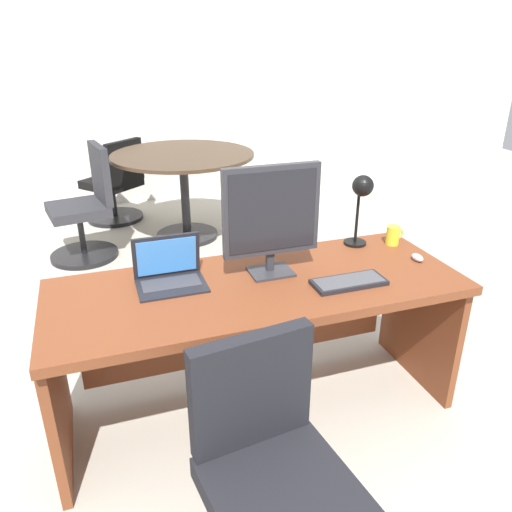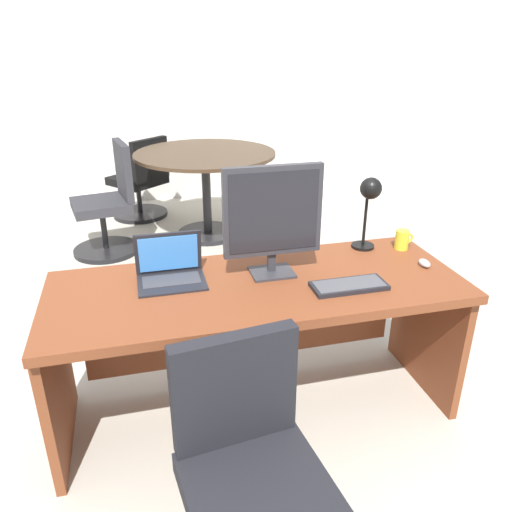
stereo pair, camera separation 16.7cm
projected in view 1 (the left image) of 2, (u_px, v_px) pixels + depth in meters
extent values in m
plane|color=#B7B2A3|center=(195.00, 282.00, 3.84)|extent=(12.00, 12.00, 0.00)
cube|color=silver|center=(142.00, 71.00, 5.23)|extent=(10.00, 0.10, 2.80)
cube|color=brown|center=(259.00, 287.00, 2.26)|extent=(1.88, 0.72, 0.04)
cube|color=brown|center=(56.00, 394.00, 2.14)|extent=(0.04, 0.63, 0.68)
cube|color=brown|center=(419.00, 321.00, 2.68)|extent=(0.04, 0.63, 0.68)
cube|color=brown|center=(242.00, 320.00, 2.63)|extent=(1.66, 0.02, 0.47)
cube|color=#2D2D33|center=(271.00, 272.00, 2.35)|extent=(0.20, 0.16, 0.01)
cube|color=#2D2D33|center=(270.00, 261.00, 2.34)|extent=(0.04, 0.02, 0.09)
cube|color=#2D2D33|center=(271.00, 211.00, 2.22)|extent=(0.45, 0.04, 0.41)
cube|color=black|center=(273.00, 212.00, 2.21)|extent=(0.41, 0.00, 0.37)
cube|color=black|center=(172.00, 286.00, 2.22)|extent=(0.30, 0.22, 0.01)
cube|color=#38383D|center=(171.00, 283.00, 2.23)|extent=(0.26, 0.12, 0.00)
cube|color=black|center=(166.00, 255.00, 2.26)|extent=(0.30, 0.05, 0.21)
cube|color=#3F8CEA|center=(167.00, 256.00, 2.25)|extent=(0.27, 0.03, 0.17)
cube|color=black|center=(349.00, 282.00, 2.24)|extent=(0.34, 0.14, 0.02)
cube|color=#47474C|center=(349.00, 280.00, 2.23)|extent=(0.31, 0.12, 0.00)
ellipsoid|color=#B7BABF|center=(417.00, 258.00, 2.47)|extent=(0.04, 0.08, 0.03)
cylinder|color=black|center=(355.00, 243.00, 2.67)|extent=(0.12, 0.12, 0.01)
cylinder|color=black|center=(357.00, 217.00, 2.61)|extent=(0.02, 0.02, 0.28)
sphere|color=black|center=(363.00, 186.00, 2.52)|extent=(0.11, 0.11, 0.11)
cylinder|color=yellow|center=(393.00, 235.00, 2.65)|extent=(0.07, 0.07, 0.10)
torus|color=yellow|center=(399.00, 234.00, 2.66)|extent=(0.06, 0.01, 0.06)
cube|color=black|center=(281.00, 493.00, 1.60)|extent=(0.52, 0.52, 0.08)
cube|color=black|center=(252.00, 390.00, 1.68)|extent=(0.44, 0.12, 0.43)
cylinder|color=black|center=(187.00, 235.00, 4.70)|extent=(0.57, 0.57, 0.04)
cylinder|color=black|center=(185.00, 196.00, 4.55)|extent=(0.08, 0.08, 0.73)
cylinder|color=#3F2D1E|center=(183.00, 155.00, 4.39)|extent=(1.27, 1.27, 0.03)
cylinder|color=black|center=(85.00, 255.00, 4.27)|extent=(0.56, 0.56, 0.04)
cylinder|color=black|center=(82.00, 234.00, 4.19)|extent=(0.05, 0.05, 0.35)
cube|color=#2D2D33|center=(78.00, 210.00, 4.11)|extent=(0.54, 0.54, 0.08)
cube|color=#2D2D33|center=(100.00, 173.00, 4.09)|extent=(0.14, 0.44, 0.47)
cylinder|color=black|center=(116.00, 217.00, 5.16)|extent=(0.56, 0.56, 0.04)
cylinder|color=black|center=(114.00, 201.00, 5.09)|extent=(0.05, 0.05, 0.31)
cube|color=black|center=(112.00, 183.00, 5.01)|extent=(0.65, 0.65, 0.08)
cube|color=black|center=(125.00, 162.00, 4.80)|extent=(0.38, 0.32, 0.40)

